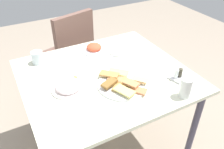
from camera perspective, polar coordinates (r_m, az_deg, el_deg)
name	(u,v)px	position (r m, az deg, el deg)	size (l,w,h in m)	color
ground_plane	(107,144)	(2.02, -1.29, -16.77)	(6.00, 6.00, 0.00)	gray
dining_table	(106,83)	(1.57, -1.60, -2.13)	(1.06, 0.95, 0.72)	silver
dining_chair	(70,51)	(2.28, -10.35, 5.78)	(0.52, 0.52, 0.89)	brown
pide_platter	(122,83)	(1.42, 2.55, -2.16)	(0.31, 0.34, 0.04)	white
salad_plate_greens	(94,48)	(1.80, -4.46, 6.49)	(0.21, 0.21, 0.06)	white
salad_plate_rice	(69,86)	(1.41, -10.63, -2.89)	(0.22, 0.22, 0.06)	white
soda_can	(186,88)	(1.37, 17.63, -3.15)	(0.07, 0.07, 0.12)	silver
drinking_glass	(37,57)	(1.70, -17.85, 4.01)	(0.08, 0.08, 0.09)	silver
paper_napkin	(124,54)	(1.75, 2.97, 5.07)	(0.12, 0.12, 0.00)	white
fork	(125,55)	(1.73, 3.28, 4.92)	(0.19, 0.02, 0.01)	silver
spoon	(123,52)	(1.76, 2.67, 5.44)	(0.20, 0.02, 0.01)	silver
condiment_caddy	(178,76)	(1.53, 15.84, -0.32)	(0.11, 0.11, 0.07)	#B2B2B7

